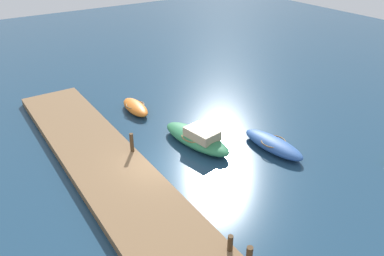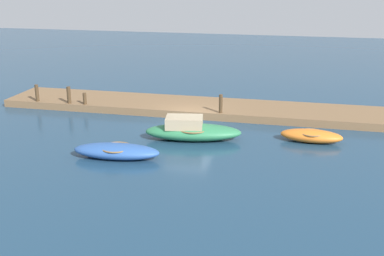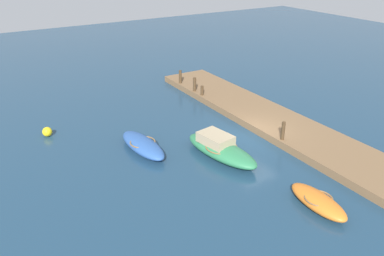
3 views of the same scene
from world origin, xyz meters
name	(u,v)px [view 1 (image 1 of 3)]	position (x,y,z in m)	size (l,w,h in m)	color
ground_plane	(158,169)	(0.00, 0.00, 0.00)	(84.00, 84.00, 0.00)	navy
dock_platform	(118,180)	(0.00, -2.32, 0.23)	(24.82, 3.84, 0.45)	brown
rowboat_blue	(273,144)	(1.97, 6.46, 0.36)	(4.20, 1.69, 0.70)	#2D569E
motorboat_green	(197,138)	(-0.87, 3.10, 0.50)	(5.19, 2.49, 1.22)	#2D7A4C
dinghy_orange	(135,107)	(-6.92, 2.07, 0.33)	(3.19, 1.35, 0.65)	orange
mooring_post_west	(132,142)	(-1.74, -0.65, 1.00)	(0.21, 0.21, 1.10)	#47331E
mooring_post_mid_west	(230,243)	(6.86, -0.65, 0.82)	(0.22, 0.22, 0.72)	#47331E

